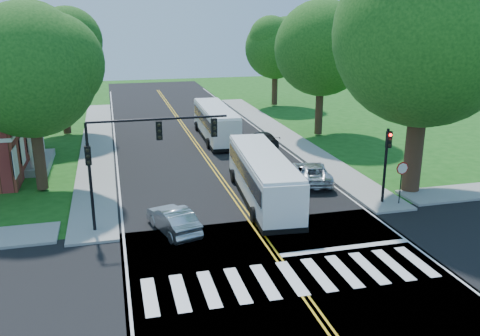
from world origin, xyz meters
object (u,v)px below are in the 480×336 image
object	(u,v)px
suv	(311,172)
dark_sedan	(262,139)
signal_ne	(387,156)
signal_nw	(136,148)
bus_follow	(216,122)
hatchback	(173,220)
bus_lead	(263,176)

from	to	relation	value
suv	dark_sedan	world-z (taller)	suv
signal_ne	dark_sedan	distance (m)	15.35
signal_nw	bus_follow	world-z (taller)	signal_nw
hatchback	dark_sedan	distance (m)	18.46
bus_lead	dark_sedan	xyz separation A→B (m)	(3.70, 12.39, -0.87)
bus_lead	dark_sedan	world-z (taller)	bus_lead
bus_follow	dark_sedan	size ratio (longest dim) A/B	2.57
dark_sedan	bus_lead	bearing A→B (deg)	68.08
signal_ne	suv	size ratio (longest dim) A/B	0.90
dark_sedan	signal_nw	bearing A→B (deg)	48.02
bus_follow	hatchback	size ratio (longest dim) A/B	2.70
bus_follow	suv	distance (m)	14.25
signal_nw	dark_sedan	world-z (taller)	signal_nw
suv	signal_ne	bearing A→B (deg)	130.27
bus_follow	dark_sedan	bearing A→B (deg)	131.90
signal_ne	suv	distance (m)	5.96
suv	dark_sedan	bearing A→B (deg)	-75.28
hatchback	signal_ne	bearing A→B (deg)	168.47
signal_nw	hatchback	size ratio (longest dim) A/B	1.73
bus_follow	suv	bearing A→B (deg)	106.25
bus_lead	bus_follow	distance (m)	16.16
signal_nw	hatchback	bearing A→B (deg)	-30.46
signal_nw	suv	bearing A→B (deg)	23.06
signal_ne	bus_follow	world-z (taller)	signal_ne
hatchback	signal_nw	bearing A→B (deg)	-46.32
bus_lead	bus_follow	world-z (taller)	bus_follow
bus_lead	suv	size ratio (longest dim) A/B	2.29
signal_nw	hatchback	world-z (taller)	signal_nw
bus_follow	dark_sedan	xyz separation A→B (m)	(3.19, -3.77, -0.88)
signal_ne	dark_sedan	xyz separation A→B (m)	(-2.96, 14.88, -2.32)
signal_nw	dark_sedan	size ratio (longest dim) A/B	1.65
signal_nw	signal_ne	distance (m)	14.13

